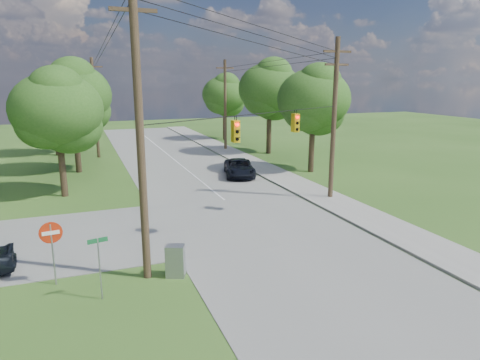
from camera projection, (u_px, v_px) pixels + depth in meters
name	position (u px, v px, depth m)	size (l,w,h in m)	color
ground	(255.00, 264.00, 18.75)	(140.00, 140.00, 0.00)	#31561C
main_road	(253.00, 223.00, 23.99)	(10.00, 100.00, 0.03)	gray
sidewalk_east	(354.00, 210.00, 26.29)	(2.60, 100.00, 0.12)	#A09E96
pole_sw	(139.00, 125.00, 16.10)	(2.00, 0.32, 12.00)	#503D29
pole_ne	(334.00, 117.00, 27.84)	(2.00, 0.32, 10.50)	#503D29
pole_north_e	(225.00, 104.00, 47.94)	(2.00, 0.32, 10.00)	#503D29
pole_north_w	(95.00, 107.00, 43.15)	(2.00, 0.32, 10.00)	#503D29
power_lines	(209.00, 59.00, 27.67)	(13.93, 29.62, 4.93)	black
traffic_signals	(268.00, 126.00, 22.40)	(4.91, 3.27, 1.05)	gold
tree_w_near	(57.00, 110.00, 28.28)	(6.00, 6.00, 8.40)	#453322
tree_w_mid	(72.00, 95.00, 35.75)	(6.40, 6.40, 9.22)	#453322
tree_w_far	(52.00, 95.00, 44.24)	(6.00, 6.00, 8.73)	#453322
tree_e_near	(313.00, 99.00, 36.01)	(6.20, 6.20, 8.81)	#453322
tree_e_mid	(270.00, 89.00, 45.13)	(6.60, 6.60, 9.64)	#453322
tree_e_far	(224.00, 95.00, 55.93)	(5.80, 5.80, 8.32)	#453322
car_main_north	(239.00, 168.00, 35.51)	(2.30, 5.00, 1.39)	black
control_cabinet	(175.00, 261.00, 17.43)	(0.75, 0.54, 1.35)	gray
do_not_enter_sign	(52.00, 240.00, 16.44)	(0.86, 0.14, 2.60)	gray
street_name_sign	(99.00, 260.00, 15.41)	(0.71, 0.17, 2.39)	gray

